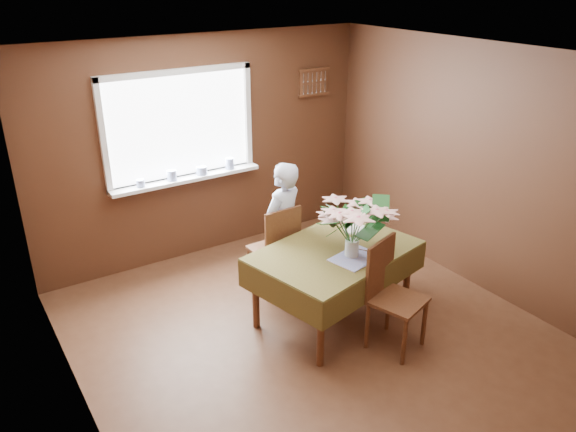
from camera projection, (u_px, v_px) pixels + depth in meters
floor at (321, 342)px, 5.10m from camera, size 4.50×4.50×0.00m
ceiling at (329, 60)px, 4.09m from camera, size 4.50×4.50×0.00m
wall_back at (206, 148)px, 6.32m from camera, size 4.00×0.00×4.00m
wall_left at (74, 286)px, 3.60m from camera, size 0.00×4.50×4.50m
wall_right at (486, 172)px, 5.59m from camera, size 0.00×4.50×4.50m
window_assembly at (183, 144)px, 6.09m from camera, size 1.72×0.20×1.22m
spoon_rack at (314, 82)px, 6.77m from camera, size 0.44×0.05×0.33m
dining_table at (335, 258)px, 5.23m from camera, size 1.69×1.32×0.74m
chair_far at (277, 247)px, 5.68m from camera, size 0.43×0.43×0.97m
chair_near at (390, 291)px, 4.89m from camera, size 0.54×0.54×1.00m
seated_woman at (283, 229)px, 5.64m from camera, size 0.60×0.49×1.41m
flower_bouquet at (353, 220)px, 4.93m from camera, size 0.64×0.64×0.55m
side_plate at (356, 230)px, 5.57m from camera, size 0.32×0.32×0.01m
table_knife at (364, 250)px, 5.16m from camera, size 0.12×0.18×0.00m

